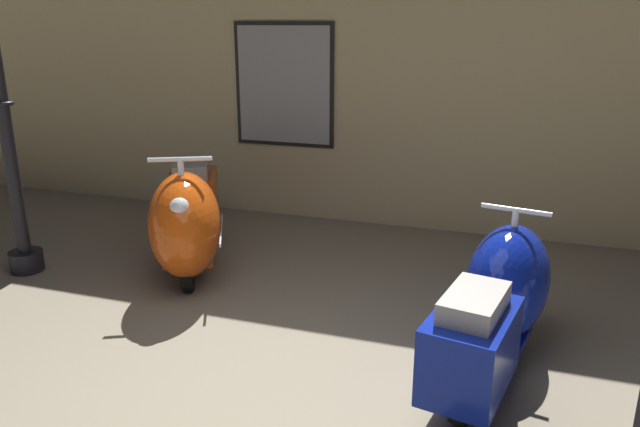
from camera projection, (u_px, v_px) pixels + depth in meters
The scene contains 3 objects.
showroom_back_wall at pixel (420, 66), 6.00m from camera, with size 18.00×0.63×3.31m.
scooter_0 at pixel (188, 218), 5.11m from camera, with size 1.24×1.83×1.09m.
scooter_1 at pixel (498, 302), 3.71m from camera, with size 0.75×1.65×0.97m.
Camera 1 is at (1.11, -2.51, 2.09)m, focal length 34.02 mm.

